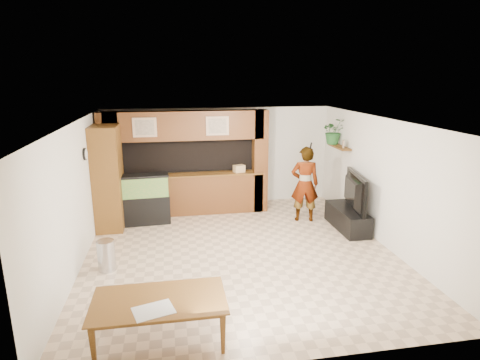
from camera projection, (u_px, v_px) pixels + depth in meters
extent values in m
plane|color=#D2B492|center=(240.00, 252.00, 8.03)|extent=(6.50, 6.50, 0.00)
plane|color=white|center=(240.00, 122.00, 7.37)|extent=(6.50, 6.50, 0.00)
plane|color=white|center=(219.00, 156.00, 10.80)|extent=(6.00, 0.00, 6.00)
plane|color=white|center=(76.00, 197.00, 7.20)|extent=(0.00, 6.50, 6.50)
plane|color=white|center=(384.00, 182.00, 8.20)|extent=(0.00, 6.50, 6.50)
cube|color=brown|center=(188.00, 195.00, 10.09)|extent=(3.80, 0.35, 1.00)
cube|color=brown|center=(187.00, 175.00, 9.96)|extent=(3.80, 0.43, 0.04)
cube|color=brown|center=(185.00, 126.00, 9.64)|extent=(3.80, 0.35, 0.70)
cube|color=brown|center=(111.00, 167.00, 9.58)|extent=(0.50, 0.35, 2.60)
cube|color=brown|center=(260.00, 161.00, 10.19)|extent=(0.35, 0.35, 2.60)
cube|color=black|center=(186.00, 154.00, 10.37)|extent=(4.20, 0.45, 0.85)
cube|color=tan|center=(145.00, 127.00, 9.30)|extent=(0.55, 0.03, 0.45)
cube|color=tan|center=(145.00, 128.00, 9.28)|extent=(0.43, 0.01, 0.35)
cube|color=tan|center=(217.00, 126.00, 9.58)|extent=(0.55, 0.03, 0.45)
cube|color=tan|center=(217.00, 126.00, 9.56)|extent=(0.43, 0.01, 0.35)
cylinder|color=black|center=(85.00, 154.00, 8.00)|extent=(0.04, 0.25, 0.25)
cylinder|color=white|center=(86.00, 154.00, 8.01)|extent=(0.01, 0.21, 0.21)
cube|color=brown|center=(339.00, 147.00, 9.93)|extent=(0.25, 0.90, 0.04)
cube|color=brown|center=(108.00, 178.00, 9.04)|extent=(0.59, 0.97, 2.36)
cylinder|color=#B2B2B7|center=(106.00, 256.00, 7.21)|extent=(0.31, 0.31, 0.57)
cube|color=black|center=(147.00, 210.00, 9.49)|extent=(1.08, 0.41, 0.68)
cube|color=#398836|center=(145.00, 186.00, 9.34)|extent=(1.04, 0.38, 0.47)
cube|color=black|center=(145.00, 176.00, 9.27)|extent=(1.08, 0.41, 0.05)
cube|color=black|center=(347.00, 219.00, 9.19)|extent=(0.53, 1.44, 0.48)
imported|color=black|center=(349.00, 191.00, 9.02)|extent=(0.43, 1.44, 0.82)
cube|color=tan|center=(343.00, 144.00, 9.70)|extent=(0.06, 0.14, 0.18)
imported|color=#255D28|center=(334.00, 131.00, 10.15)|extent=(0.61, 0.53, 0.66)
imported|color=#A07858|center=(305.00, 184.00, 9.54)|extent=(0.74, 0.57, 1.82)
cylinder|color=black|center=(311.00, 146.00, 9.16)|extent=(0.04, 0.10, 0.16)
imported|color=brown|center=(160.00, 322.00, 5.25)|extent=(1.74, 0.97, 0.61)
cube|color=silver|center=(154.00, 310.00, 4.96)|extent=(0.57, 0.48, 0.01)
cube|color=tan|center=(239.00, 169.00, 10.15)|extent=(0.32, 0.26, 0.18)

